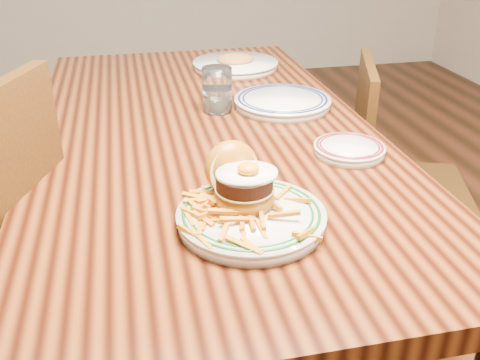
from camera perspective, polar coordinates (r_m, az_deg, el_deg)
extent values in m
plane|color=black|center=(1.80, -3.11, -17.08)|extent=(6.00, 6.00, 0.00)
cube|color=black|center=(1.39, -3.86, 4.72)|extent=(0.85, 1.60, 0.05)
cylinder|color=black|center=(2.22, -15.92, 2.07)|extent=(0.07, 0.07, 0.70)
cylinder|color=black|center=(2.27, 2.68, 3.82)|extent=(0.07, 0.07, 0.70)
cube|color=#42270D|center=(1.11, -23.76, -3.67)|extent=(0.19, 0.44, 0.49)
cylinder|color=#42270D|center=(1.55, -16.76, -16.22)|extent=(0.04, 0.04, 0.44)
cube|color=#42270D|center=(1.90, 17.47, -1.04)|extent=(0.49, 0.49, 0.04)
cube|color=#42270D|center=(1.79, 12.98, 5.63)|extent=(0.16, 0.37, 0.41)
cylinder|color=#42270D|center=(2.18, 20.38, -4.00)|extent=(0.04, 0.04, 0.38)
cylinder|color=#42270D|center=(2.12, 11.71, -3.55)|extent=(0.04, 0.04, 0.38)
cylinder|color=#42270D|center=(1.91, 22.21, -9.11)|extent=(0.04, 0.04, 0.38)
cylinder|color=#42270D|center=(1.85, 12.22, -8.79)|extent=(0.04, 0.04, 0.38)
cylinder|color=silver|center=(0.95, 1.19, -4.27)|extent=(0.26, 0.26, 0.02)
cylinder|color=silver|center=(0.95, 1.20, -3.60)|extent=(0.27, 0.27, 0.01)
torus|color=#0D4C16|center=(0.95, 1.20, -3.50)|extent=(0.25, 0.25, 0.01)
torus|color=#0D4C16|center=(0.95, 1.20, -3.50)|extent=(0.22, 0.22, 0.01)
ellipsoid|color=#9F6414|center=(0.97, 0.47, -1.91)|extent=(0.11, 0.11, 0.05)
cylinder|color=beige|center=(0.96, 0.47, -0.93)|extent=(0.11, 0.11, 0.00)
cylinder|color=black|center=(0.95, 0.48, -0.14)|extent=(0.10, 0.10, 0.03)
ellipsoid|color=white|center=(0.94, 0.73, 0.71)|extent=(0.11, 0.09, 0.01)
ellipsoid|color=orange|center=(0.93, 0.88, 1.23)|extent=(0.04, 0.04, 0.02)
ellipsoid|color=#9F6414|center=(1.00, -0.87, 1.28)|extent=(0.12, 0.10, 0.12)
cylinder|color=beige|center=(0.99, -0.53, 0.78)|extent=(0.10, 0.05, 0.09)
cylinder|color=silver|center=(1.24, 11.55, 3.03)|extent=(0.16, 0.16, 0.02)
cylinder|color=silver|center=(1.24, 11.60, 3.50)|extent=(0.16, 0.16, 0.01)
torus|color=maroon|center=(1.24, 11.61, 3.58)|extent=(0.15, 0.15, 0.01)
torus|color=maroon|center=(1.24, 11.61, 3.58)|extent=(0.14, 0.14, 0.01)
cube|color=silver|center=(1.25, 12.23, 3.78)|extent=(0.08, 0.08, 0.00)
cylinder|color=silver|center=(1.52, 4.54, 8.11)|extent=(0.27, 0.27, 0.02)
cylinder|color=silver|center=(1.51, 4.56, 8.58)|extent=(0.27, 0.27, 0.01)
torus|color=#0E174A|center=(1.51, 4.56, 8.66)|extent=(0.25, 0.25, 0.01)
torus|color=#0E174A|center=(1.51, 4.56, 8.66)|extent=(0.23, 0.23, 0.01)
cylinder|color=white|center=(1.47, -2.45, 9.60)|extent=(0.08, 0.08, 0.12)
cylinder|color=silver|center=(1.48, -2.43, 8.55)|extent=(0.07, 0.07, 0.06)
cylinder|color=silver|center=(1.88, -0.49, 12.06)|extent=(0.29, 0.29, 0.02)
cylinder|color=silver|center=(1.88, -0.49, 12.46)|extent=(0.29, 0.29, 0.01)
ellipsoid|color=#A97C30|center=(1.88, -0.49, 12.74)|extent=(0.13, 0.11, 0.04)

